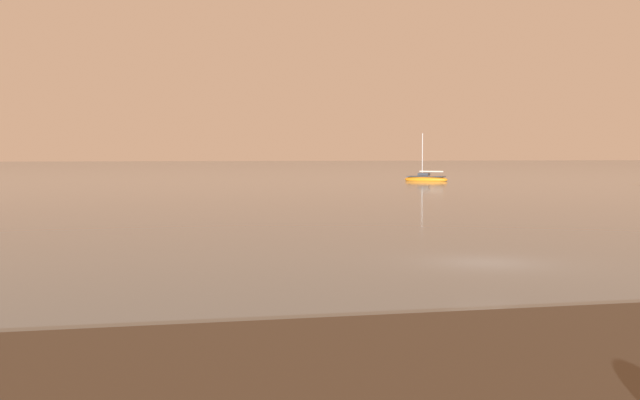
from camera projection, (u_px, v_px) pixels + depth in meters
ground_plane at (486, 263)px, 31.46m from camera, size 800.00×800.00×0.00m
sailboat_moored_0 at (426, 179)px, 122.97m from camera, size 6.80×6.10×7.84m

